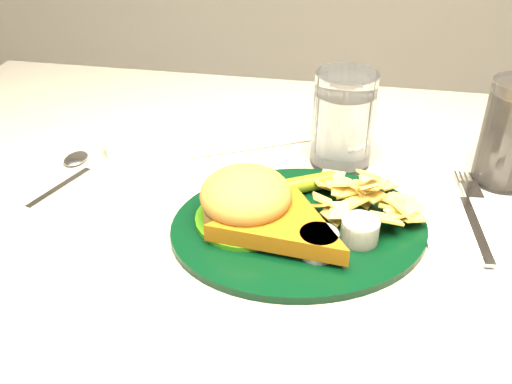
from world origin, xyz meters
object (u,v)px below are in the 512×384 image
at_px(cola_glass, 512,134).
at_px(water_glass, 343,120).
at_px(fork_napkin, 475,224).
at_px(dinner_plate, 300,206).

bearing_deg(cola_glass, water_glass, 177.41).
bearing_deg(water_glass, fork_napkin, -37.64).
xyz_separation_m(water_glass, fork_napkin, (0.16, -0.13, -0.06)).
relative_size(water_glass, cola_glass, 0.94).
bearing_deg(dinner_plate, water_glass, 58.45).
bearing_deg(fork_napkin, dinner_plate, -174.20).
height_order(dinner_plate, fork_napkin, dinner_plate).
height_order(water_glass, fork_napkin, water_glass).
xyz_separation_m(cola_glass, fork_napkin, (-0.05, -0.12, -0.06)).
xyz_separation_m(dinner_plate, water_glass, (0.04, 0.16, 0.03)).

